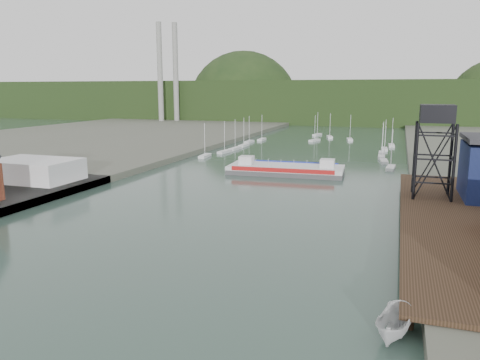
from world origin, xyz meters
The scene contains 9 objects.
ground centered at (0.00, 0.00, 0.00)m, with size 600.00×600.00×0.00m, color #2A423B.
east_pier centered at (37.00, 45.00, 1.90)m, with size 14.00×70.00×2.45m.
white_shed centered at (-44.00, 50.00, 3.85)m, with size 18.00×12.00×4.50m, color silver.
lift_tower centered at (35.00, 58.00, 15.65)m, with size 6.50×6.50×16.00m.
marina_sailboats centered at (0.08, 138.46, 0.35)m, with size 57.71×92.65×0.90m.
smokestacks centered at (-106.00, 232.50, 30.00)m, with size 11.20×8.20×60.00m.
distant_hills centered at (-3.98, 301.35, 10.38)m, with size 500.00×120.00×80.00m.
chain_ferry centered at (2.92, 83.67, 1.16)m, with size 28.78×12.92×4.06m.
motorboat centered at (29.68, 9.71, 1.27)m, with size 2.46×6.55×2.53m, color silver.
Camera 1 is at (29.02, -28.61, 20.70)m, focal length 35.00 mm.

